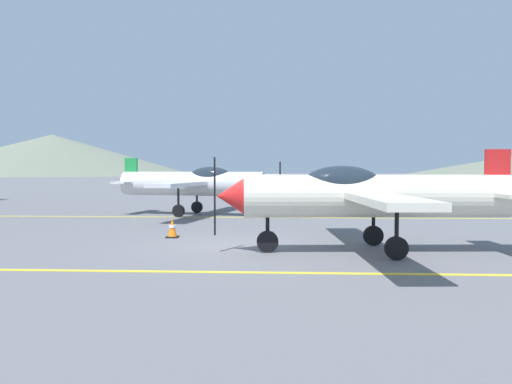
# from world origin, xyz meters

# --- Properties ---
(ground_plane) EXTENTS (400.00, 400.00, 0.00)m
(ground_plane) POSITION_xyz_m (0.00, 0.00, 0.00)
(ground_plane) COLOR slate
(apron_line_near) EXTENTS (80.00, 0.16, 0.01)m
(apron_line_near) POSITION_xyz_m (0.00, -3.11, 0.01)
(apron_line_near) COLOR yellow
(apron_line_near) RESTS_ON ground_plane
(apron_line_far) EXTENTS (80.00, 0.16, 0.01)m
(apron_line_far) POSITION_xyz_m (0.00, 8.19, 0.01)
(apron_line_far) COLOR yellow
(apron_line_far) RESTS_ON ground_plane
(airplane_near) EXTENTS (7.51, 8.64, 2.59)m
(airplane_near) POSITION_xyz_m (3.33, -0.50, 1.46)
(airplane_near) COLOR silver
(airplane_near) RESTS_ON ground_plane
(airplane_mid) EXTENTS (7.57, 8.63, 2.59)m
(airplane_mid) POSITION_xyz_m (-2.50, 9.11, 1.46)
(airplane_mid) COLOR silver
(airplane_mid) RESTS_ON ground_plane
(car_sedan) EXTENTS (4.66, 3.37, 1.62)m
(car_sedan) POSITION_xyz_m (12.96, 18.62, 0.84)
(car_sedan) COLOR white
(car_sedan) RESTS_ON ground_plane
(traffic_cone_front) EXTENTS (0.36, 0.36, 0.59)m
(traffic_cone_front) POSITION_xyz_m (-2.08, 1.88, 0.29)
(traffic_cone_front) COLOR black
(traffic_cone_front) RESTS_ON ground_plane
(hill_left) EXTENTS (88.22, 88.22, 12.76)m
(hill_left) POSITION_xyz_m (-71.23, 141.89, 6.38)
(hill_left) COLOR slate
(hill_left) RESTS_ON ground_plane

